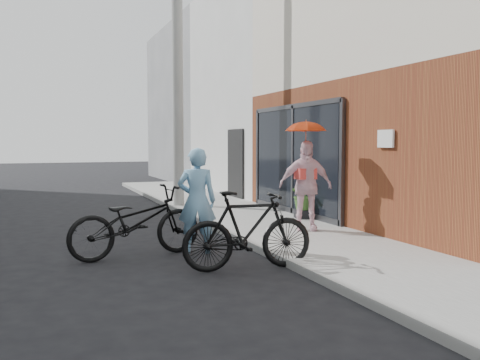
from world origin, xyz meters
TOP-DOWN VIEW (x-y plane):
  - ground at (0.00, 0.00)m, footprint 80.00×80.00m
  - sidewalk at (2.10, 2.00)m, footprint 2.20×24.00m
  - curb at (0.94, 2.00)m, footprint 0.12×24.00m
  - brick_building at (7.19, 2.01)m, footprint 8.09×8.00m
  - plaster_building at (7.20, 9.00)m, footprint 8.00×6.00m
  - east_building_far at (7.20, 16.00)m, footprint 8.00×8.00m
  - utility_pole at (1.10, 6.00)m, footprint 0.28×0.28m
  - officer at (0.00, 0.79)m, footprint 0.71×0.57m
  - bike_left at (-0.96, 0.85)m, footprint 2.16×1.04m
  - bike_right at (0.33, -0.51)m, footprint 1.88×0.73m
  - kimono_woman at (2.30, 1.41)m, footprint 1.06×0.71m
  - parasol at (2.30, 1.41)m, footprint 0.72×0.72m
  - planter at (3.00, 2.72)m, footprint 0.41×0.41m
  - potted_plant at (3.00, 2.72)m, footprint 0.60×0.52m

SIDE VIEW (x-z plane):
  - ground at x=0.00m, z-range 0.00..0.00m
  - sidewalk at x=2.10m, z-range 0.00..0.12m
  - curb at x=0.94m, z-range 0.00..0.12m
  - planter at x=3.00m, z-range 0.12..0.30m
  - bike_left at x=-0.96m, z-range 0.00..1.09m
  - bike_right at x=0.33m, z-range 0.00..1.10m
  - potted_plant at x=3.00m, z-range 0.30..0.97m
  - officer at x=0.00m, z-range 0.00..1.67m
  - kimono_woman at x=2.30m, z-range 0.12..1.79m
  - parasol at x=2.30m, z-range 1.79..2.42m
  - brick_building at x=7.19m, z-range -0.01..5.99m
  - plaster_building at x=7.20m, z-range 0.00..7.00m
  - east_building_far at x=7.20m, z-range 0.00..7.00m
  - utility_pole at x=1.10m, z-range 0.00..7.00m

